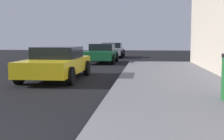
% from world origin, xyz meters
% --- Properties ---
extents(car_yellow, '(2.04, 4.58, 1.27)m').
position_xyz_m(car_yellow, '(-0.46, 7.88, 0.65)').
color(car_yellow, yellow).
rests_on(car_yellow, ground_plane).
extents(car_green, '(1.95, 4.08, 1.27)m').
position_xyz_m(car_green, '(0.12, 16.40, 0.64)').
color(car_green, '#196638').
rests_on(car_green, ground_plane).
extents(car_silver, '(2.03, 4.09, 1.27)m').
position_xyz_m(car_silver, '(0.14, 22.57, 0.65)').
color(car_silver, '#B7B7BF').
rests_on(car_silver, ground_plane).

